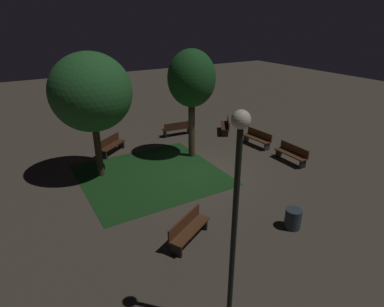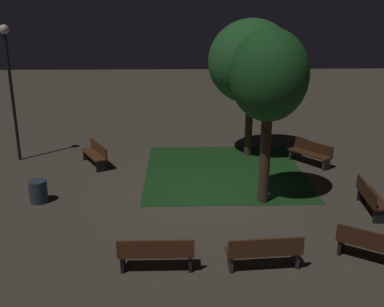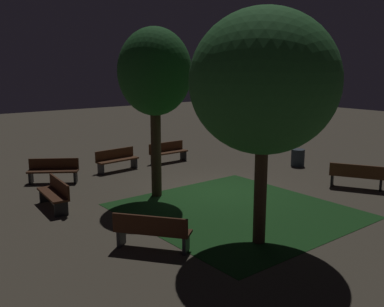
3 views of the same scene
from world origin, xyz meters
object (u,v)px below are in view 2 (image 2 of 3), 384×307
at_px(bench_front_right, 311,152).
at_px(tree_tall_center, 269,77).
at_px(lamp_post_near_wall, 9,72).
at_px(bench_front_left, 156,253).
at_px(bench_by_lamp, 375,245).
at_px(bench_lawn_edge, 96,153).
at_px(tree_right_canopy, 251,62).
at_px(bench_corner, 370,197).
at_px(trash_bin, 38,192).
at_px(bench_path_side, 264,251).

height_order(bench_front_right, tree_tall_center, tree_tall_center).
bearing_deg(lamp_post_near_wall, bench_front_left, -54.47).
bearing_deg(bench_by_lamp, bench_lawn_edge, 137.41).
bearing_deg(tree_right_canopy, bench_corner, -62.42).
height_order(tree_right_canopy, trash_bin, tree_right_canopy).
distance_m(tree_right_canopy, lamp_post_near_wall, 9.36).
distance_m(bench_front_left, bench_front_right, 9.39).
height_order(bench_path_side, bench_lawn_edge, same).
relative_size(bench_front_left, trash_bin, 2.50).
bearing_deg(bench_lawn_edge, lamp_post_near_wall, 166.96).
distance_m(bench_by_lamp, tree_tall_center, 5.51).
xyz_separation_m(bench_front_right, bench_corner, (0.62, -4.34, 0.00)).
bearing_deg(bench_front_left, lamp_post_near_wall, 125.53).
relative_size(bench_path_side, bench_front_right, 1.06).
relative_size(bench_front_left, tree_tall_center, 0.33).
bearing_deg(bench_path_side, trash_bin, 147.92).
distance_m(bench_lawn_edge, bench_front_right, 8.43).
relative_size(tree_tall_center, trash_bin, 7.51).
xyz_separation_m(bench_path_side, tree_right_canopy, (0.86, 8.67, 3.37)).
height_order(bench_front_left, bench_lawn_edge, same).
relative_size(bench_front_right, tree_tall_center, 0.32).
height_order(bench_lawn_edge, trash_bin, bench_lawn_edge).
bearing_deg(bench_front_left, bench_front_right, 52.45).
relative_size(tree_tall_center, lamp_post_near_wall, 1.02).
bearing_deg(bench_front_left, trash_bin, 134.02).
relative_size(bench_path_side, trash_bin, 2.54).
xyz_separation_m(bench_path_side, bench_front_right, (3.16, 7.44, 0.00)).
bearing_deg(tree_right_canopy, lamp_post_near_wall, -177.69).
xyz_separation_m(bench_corner, trash_bin, (-10.27, 0.97, -0.12)).
bearing_deg(bench_path_side, bench_front_left, -179.99).
xyz_separation_m(bench_by_lamp, bench_front_right, (0.43, 7.24, 0.00)).
bearing_deg(tree_tall_center, trash_bin, 178.78).
xyz_separation_m(bench_front_right, tree_right_canopy, (-2.29, 1.23, 3.37)).
bearing_deg(bench_path_side, bench_front_right, 67.00).
bearing_deg(tree_tall_center, bench_front_right, 54.71).
distance_m(bench_by_lamp, trash_bin, 10.00).
xyz_separation_m(bench_front_left, bench_corner, (6.34, 3.10, 0.00)).
height_order(bench_front_left, trash_bin, bench_front_left).
relative_size(bench_lawn_edge, lamp_post_near_wall, 0.34).
height_order(bench_corner, tree_right_canopy, tree_right_canopy).
relative_size(bench_by_lamp, trash_bin, 2.44).
height_order(bench_front_left, bench_path_side, same).
bearing_deg(tree_tall_center, bench_lawn_edge, 148.55).
bearing_deg(bench_corner, lamp_post_near_wall, 157.04).
relative_size(bench_front_left, bench_front_right, 1.05).
height_order(bench_front_left, tree_right_canopy, tree_right_canopy).
height_order(bench_front_right, bench_corner, same).
distance_m(bench_path_side, bench_by_lamp, 2.73).
relative_size(bench_path_side, bench_corner, 1.00).
xyz_separation_m(bench_by_lamp, lamp_post_near_wall, (-11.21, 8.09, 3.05)).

